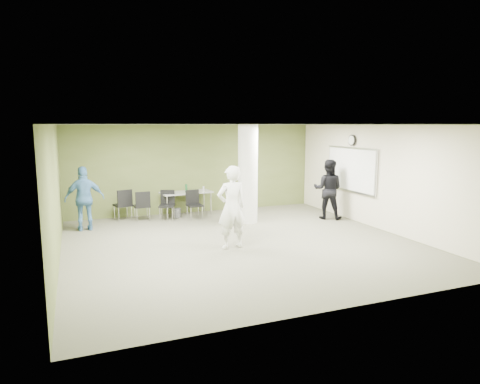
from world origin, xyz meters
name	(u,v)px	position (x,y,z in m)	size (l,w,h in m)	color
floor	(241,243)	(0.00, 0.00, 0.00)	(8.00, 8.00, 0.00)	#514F3F
ceiling	(241,124)	(0.00, 0.00, 2.80)	(8.00, 8.00, 0.00)	white
wall_back	(195,169)	(0.00, 4.00, 1.40)	(8.00, 0.02, 2.80)	#515B2B
wall_left	(55,195)	(-4.00, 0.00, 1.40)	(0.02, 8.00, 2.80)	#515B2B
wall_right_cream	(380,177)	(4.00, 0.00, 1.40)	(0.02, 8.00, 2.80)	beige
column	(248,174)	(1.00, 2.00, 1.40)	(0.56, 0.56, 2.80)	silver
whiteboard	(351,169)	(3.92, 1.20, 1.50)	(0.05, 2.30, 1.30)	silver
wall_clock	(352,140)	(3.92, 1.20, 2.35)	(0.06, 0.32, 0.32)	black
folding_table	(186,193)	(-0.42, 3.53, 0.70)	(1.64, 0.86, 1.00)	gray
wastebasket	(177,213)	(-0.78, 3.33, 0.14)	(0.24, 0.24, 0.28)	#4C4C4C
chair_back_left	(124,203)	(-2.32, 3.47, 0.55)	(0.56, 0.56, 0.94)	black
chair_back_right	(142,204)	(-1.82, 3.23, 0.52)	(0.46, 0.46, 0.89)	black
chair_table_left	(167,203)	(-1.10, 3.16, 0.51)	(0.56, 0.56, 0.88)	black
chair_table_right	(194,202)	(-0.33, 3.02, 0.50)	(0.46, 0.46, 0.86)	black
woman_white	(232,207)	(-0.35, -0.31, 0.95)	(0.69, 0.45, 1.90)	white
man_black	(328,189)	(3.40, 1.56, 0.89)	(0.87, 0.67, 1.78)	black
man_blue	(85,199)	(-3.40, 2.67, 0.86)	(1.01, 0.42, 1.72)	teal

